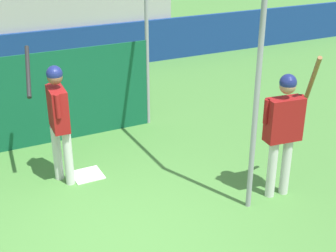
# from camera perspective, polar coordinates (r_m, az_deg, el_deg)

# --- Properties ---
(ground_plane) EXTENTS (60.00, 60.00, 0.00)m
(ground_plane) POSITION_cam_1_polar(r_m,az_deg,el_deg) (5.96, -5.69, -13.39)
(ground_plane) COLOR #477F38
(outfield_wall) EXTENTS (24.00, 0.12, 1.14)m
(outfield_wall) POSITION_cam_1_polar(r_m,az_deg,el_deg) (11.98, -18.49, 7.92)
(outfield_wall) COLOR navy
(outfield_wall) RESTS_ON ground
(batting_cage) EXTENTS (3.51, 3.33, 3.21)m
(batting_cage) POSITION_cam_1_polar(r_m,az_deg,el_deg) (7.60, -12.72, 5.96)
(batting_cage) COLOR gray
(batting_cage) RESTS_ON ground
(home_plate) EXTENTS (0.44, 0.44, 0.02)m
(home_plate) POSITION_cam_1_polar(r_m,az_deg,el_deg) (7.33, -9.78, -5.89)
(home_plate) COLOR white
(home_plate) RESTS_ON ground
(player_batter) EXTENTS (0.54, 0.97, 1.95)m
(player_batter) POSITION_cam_1_polar(r_m,az_deg,el_deg) (6.79, -13.30, 1.50)
(player_batter) COLOR silver
(player_batter) RESTS_ON ground
(player_waiting) EXTENTS (0.83, 0.49, 2.06)m
(player_waiting) POSITION_cam_1_polar(r_m,az_deg,el_deg) (6.46, 13.98, 0.23)
(player_waiting) COLOR silver
(player_waiting) RESTS_ON ground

